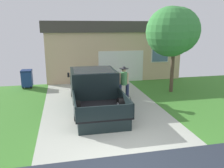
{
  "coord_description": "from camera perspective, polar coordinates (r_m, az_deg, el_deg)",
  "views": [
    {
      "loc": [
        -1.65,
        -5.65,
        3.57
      ],
      "look_at": [
        0.54,
        4.44,
        0.96
      ],
      "focal_mm": 36.81,
      "sensor_mm": 36.0,
      "label": 1
    }
  ],
  "objects": [
    {
      "name": "pickup_truck",
      "position": [
        10.59,
        -4.51,
        -1.39
      ],
      "size": [
        2.19,
        5.15,
        1.63
      ],
      "rotation": [
        0.0,
        0.0,
        -0.01
      ],
      "color": "black",
      "rests_on": "ground"
    },
    {
      "name": "handbag",
      "position": [
        10.89,
        3.94,
        -4.27
      ],
      "size": [
        0.3,
        0.17,
        0.41
      ],
      "color": "#232328",
      "rests_on": "ground"
    },
    {
      "name": "house_with_garage",
      "position": [
        18.04,
        -1.16,
        9.06
      ],
      "size": [
        9.33,
        6.71,
        3.88
      ],
      "color": "#D3B18B",
      "rests_on": "ground"
    },
    {
      "name": "wheeled_trash_bin",
      "position": [
        14.5,
        -20.36,
        1.37
      ],
      "size": [
        0.6,
        0.72,
        1.07
      ],
      "color": "navy",
      "rests_on": "ground"
    },
    {
      "name": "front_yard_tree",
      "position": [
        12.6,
        14.98,
        12.51
      ],
      "size": [
        2.8,
        2.58,
        4.58
      ],
      "color": "brown",
      "rests_on": "ground"
    },
    {
      "name": "person_with_hat",
      "position": [
        10.81,
        2.94,
        0.4
      ],
      "size": [
        0.51,
        0.43,
        1.79
      ],
      "rotation": [
        0.0,
        0.0,
        3.06
      ],
      "color": "navy",
      "rests_on": "ground"
    }
  ]
}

